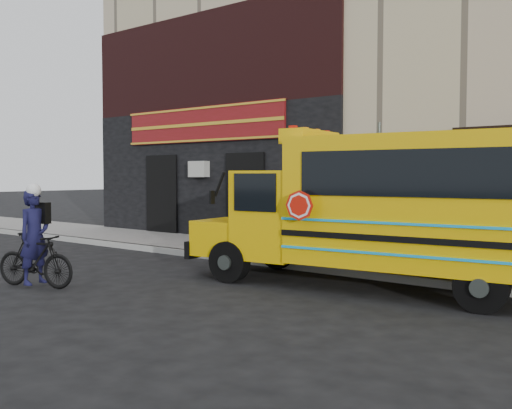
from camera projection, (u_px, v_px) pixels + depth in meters
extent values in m
plane|color=black|center=(196.00, 285.00, 10.73)|extent=(120.00, 120.00, 0.00)
cube|color=#9B9C96|center=(278.00, 264.00, 12.77)|extent=(40.00, 0.20, 0.15)
cube|color=#615E5B|center=(314.00, 256.00, 13.95)|extent=(40.00, 3.00, 0.15)
cube|color=tan|center=(420.00, 50.00, 18.66)|extent=(20.00, 10.00, 12.00)
cube|color=black|center=(205.00, 172.00, 18.07)|extent=(10.00, 0.30, 4.00)
cube|color=black|center=(204.00, 61.00, 17.88)|extent=(10.00, 0.28, 3.00)
cube|color=#65100E|center=(201.00, 124.00, 17.85)|extent=(6.50, 0.12, 1.10)
cube|color=black|center=(163.00, 195.00, 19.10)|extent=(1.30, 0.10, 2.50)
cube|color=black|center=(246.00, 197.00, 16.88)|extent=(1.30, 0.10, 2.50)
cylinder|color=black|center=(229.00, 262.00, 10.98)|extent=(0.83, 0.36, 0.80)
cylinder|color=black|center=(278.00, 250.00, 12.59)|extent=(0.83, 0.36, 0.80)
cylinder|color=black|center=(481.00, 286.00, 8.54)|extent=(0.83, 0.36, 0.80)
cylinder|color=black|center=(502.00, 269.00, 10.15)|extent=(0.83, 0.36, 0.80)
cube|color=#D5A504|center=(238.00, 235.00, 12.00)|extent=(1.21, 2.09, 0.70)
cube|color=black|center=(216.00, 245.00, 12.31)|extent=(0.34, 2.05, 0.35)
cube|color=#D5A504|center=(283.00, 213.00, 11.39)|extent=(1.42, 2.22, 1.70)
cube|color=black|center=(259.00, 193.00, 11.68)|extent=(0.25, 1.80, 0.90)
cube|color=#D5A504|center=(427.00, 201.00, 9.86)|extent=(4.71, 2.66, 2.25)
cube|color=black|center=(414.00, 173.00, 8.85)|extent=(3.88, 0.45, 0.75)
cube|color=#D5A504|center=(310.00, 138.00, 11.00)|extent=(0.67, 1.64, 0.28)
cylinder|color=#BD1407|center=(299.00, 205.00, 9.72)|extent=(0.52, 0.08, 0.52)
cylinder|color=#3D4440|center=(379.00, 200.00, 11.44)|extent=(0.07, 0.07, 3.12)
cube|color=red|center=(377.00, 152.00, 11.34)|extent=(0.06, 0.27, 0.39)
cube|color=white|center=(376.00, 176.00, 11.36)|extent=(0.06, 0.27, 0.34)
imported|color=black|center=(35.00, 260.00, 10.48)|extent=(1.74, 0.96, 1.00)
imported|color=black|center=(35.00, 239.00, 10.54)|extent=(0.51, 0.69, 1.76)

